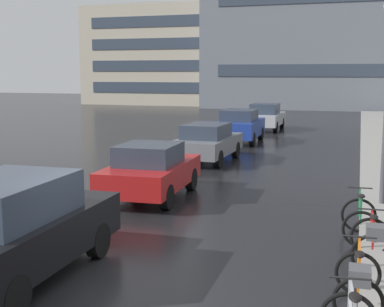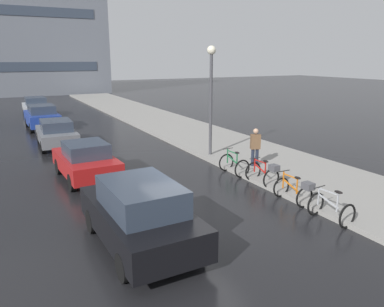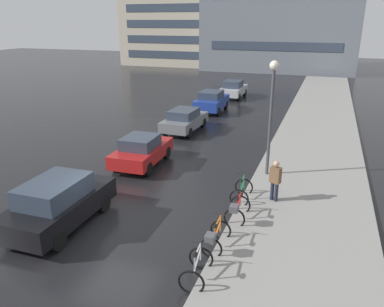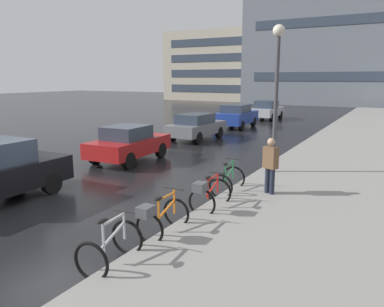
{
  "view_description": "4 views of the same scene",
  "coord_description": "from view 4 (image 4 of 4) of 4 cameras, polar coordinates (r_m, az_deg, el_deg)",
  "views": [
    {
      "loc": [
        3.5,
        -7.71,
        3.38
      ],
      "look_at": [
        -0.3,
        4.37,
        1.45
      ],
      "focal_mm": 50.0,
      "sensor_mm": 36.0,
      "label": 1
    },
    {
      "loc": [
        -4.7,
        -8.77,
        4.62
      ],
      "look_at": [
        1.4,
        2.84,
        1.25
      ],
      "focal_mm": 35.0,
      "sensor_mm": 36.0,
      "label": 2
    },
    {
      "loc": [
        6.29,
        -9.7,
        6.67
      ],
      "look_at": [
        1.55,
        3.36,
        1.74
      ],
      "focal_mm": 35.0,
      "sensor_mm": 36.0,
      "label": 3
    },
    {
      "loc": [
        7.9,
        -6.55,
        3.41
      ],
      "look_at": [
        1.67,
        4.65,
        0.81
      ],
      "focal_mm": 35.0,
      "sensor_mm": 36.0,
      "label": 4
    }
  ],
  "objects": [
    {
      "name": "sidewalk_kerb",
      "position": [
        16.99,
        22.07,
        -0.74
      ],
      "size": [
        4.8,
        60.0,
        0.14
      ],
      "primitive_type": "cube",
      "color": "gray",
      "rests_on": "ground"
    },
    {
      "name": "car_grey",
      "position": [
        21.01,
        0.65,
        4.18
      ],
      "size": [
        1.91,
        4.05,
        1.46
      ],
      "color": "slate",
      "rests_on": "ground"
    },
    {
      "name": "building_facade_side",
      "position": [
        59.2,
        4.69,
        13.12
      ],
      "size": [
        17.05,
        7.32,
        10.34
      ],
      "color": "#B2A893",
      "rests_on": "ground"
    },
    {
      "name": "streetlamp",
      "position": [
        13.26,
        12.81,
        11.35
      ],
      "size": [
        0.4,
        0.4,
        5.15
      ],
      "color": "#424247",
      "rests_on": "ground"
    },
    {
      "name": "car_blue",
      "position": [
        26.36,
        6.77,
        5.74
      ],
      "size": [
        1.95,
        4.01,
        1.6
      ],
      "color": "navy",
      "rests_on": "ground"
    },
    {
      "name": "bicycle_third",
      "position": [
        9.63,
        2.52,
        -6.16
      ],
      "size": [
        0.78,
        1.38,
        0.98
      ],
      "color": "black",
      "rests_on": "ground"
    },
    {
      "name": "bicycle_farthest",
      "position": [
        11.21,
        5.43,
        -4.13
      ],
      "size": [
        0.79,
        1.17,
        1.0
      ],
      "color": "black",
      "rests_on": "ground"
    },
    {
      "name": "car_red",
      "position": [
        15.76,
        -9.64,
        1.56
      ],
      "size": [
        1.98,
        3.86,
        1.48
      ],
      "color": "#AD1919",
      "rests_on": "ground"
    },
    {
      "name": "pedestrian",
      "position": [
        10.87,
        11.85,
        -1.66
      ],
      "size": [
        0.46,
        0.37,
        1.75
      ],
      "color": "#1E2333",
      "rests_on": "ground"
    },
    {
      "name": "car_silver",
      "position": [
        31.96,
        11.31,
        6.53
      ],
      "size": [
        1.86,
        4.01,
        1.57
      ],
      "color": "#B2B5BA",
      "rests_on": "ground"
    },
    {
      "name": "building_facade_main",
      "position": [
        52.59,
        20.26,
        17.89
      ],
      "size": [
        20.52,
        7.56,
        19.84
      ],
      "color": "slate",
      "rests_on": "ground"
    },
    {
      "name": "ground_plane",
      "position": [
        10.82,
        -20.32,
        -7.67
      ],
      "size": [
        140.0,
        140.0,
        0.0
      ],
      "primitive_type": "plane",
      "color": "black"
    },
    {
      "name": "bicycle_second",
      "position": [
        8.19,
        -4.98,
        -9.56
      ],
      "size": [
        0.71,
        1.4,
        0.96
      ],
      "color": "black",
      "rests_on": "ground"
    },
    {
      "name": "bicycle_nearest",
      "position": [
        7.17,
        -12.34,
        -13.67
      ],
      "size": [
        0.82,
        1.2,
        1.0
      ],
      "color": "black",
      "rests_on": "ground"
    }
  ]
}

